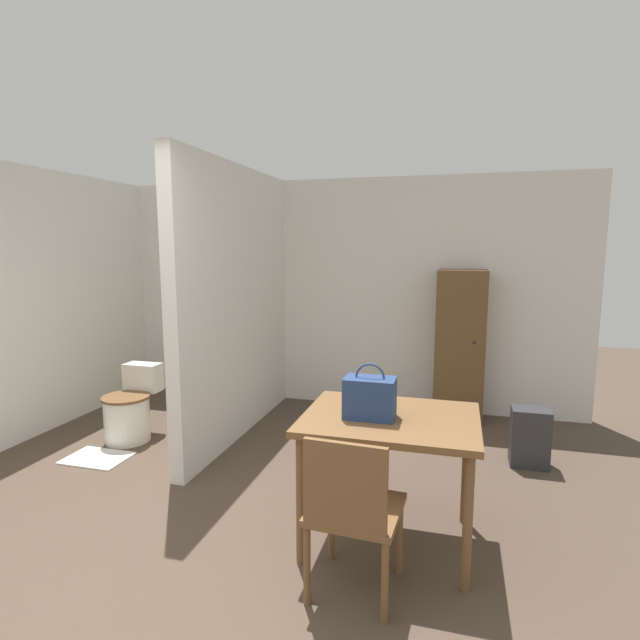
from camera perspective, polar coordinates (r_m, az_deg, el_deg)
ground_plane at (r=2.89m, az=-21.90°, el=-29.96°), size 16.00×16.00×0.00m
wall_back at (r=5.66m, az=0.46°, el=3.09°), size 5.64×0.12×2.50m
wall_left at (r=5.27m, az=-31.42°, el=1.48°), size 0.12×4.62×2.50m
partition_wall at (r=4.71m, az=-9.41°, el=1.92°), size 0.12×2.28×2.50m
dining_table at (r=3.03m, az=8.01°, el=-12.49°), size 1.01×0.80×0.79m
wooden_chair at (r=2.65m, az=3.69°, el=-20.65°), size 0.48×0.48×0.88m
toilet at (r=5.00m, az=-20.87°, el=-9.60°), size 0.43×0.57×0.66m
handbag at (r=2.92m, az=5.71°, el=-8.78°), size 0.29×0.18×0.32m
wooden_cabinet at (r=5.27m, az=15.68°, el=-2.86°), size 0.49×0.40×1.54m
bath_mat at (r=4.75m, az=-24.12°, el=-14.20°), size 0.51×0.37×0.01m
space_heater at (r=4.50m, az=22.85°, el=-12.23°), size 0.30×0.22×0.48m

